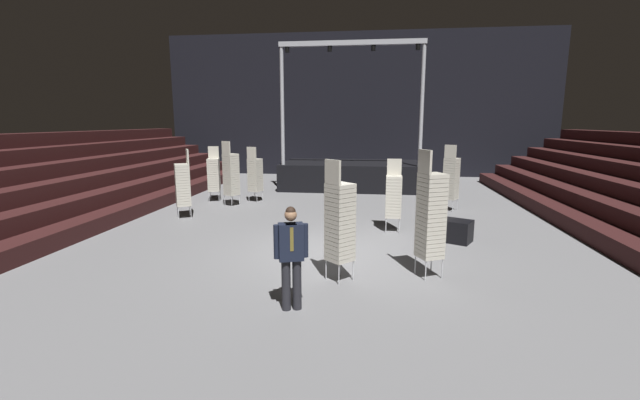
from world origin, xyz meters
The scene contains 14 objects.
ground_plane centered at (0.00, 0.00, -0.05)m, with size 22.00×30.00×0.10m, color slate.
arena_end_wall centered at (0.00, 15.00, 4.00)m, with size 22.00×0.30×8.00m, color black.
bleacher_bank_left centered at (-8.75, 1.00, 1.35)m, with size 4.50×24.00×2.70m.
stage_riser centered at (0.00, 10.09, 0.68)m, with size 6.41×3.57×6.38m.
man_with_tie centered at (-0.25, -3.26, 0.99)m, with size 0.57×0.34×1.75m.
chair_stack_front_left centered at (1.62, 2.19, 1.03)m, with size 0.45×0.45×2.05m.
chair_stack_front_right centered at (3.72, 5.34, 1.15)m, with size 0.61×0.61×2.31m.
chair_stack_mid_left centered at (-5.15, 5.98, 1.07)m, with size 0.53×0.53×2.14m.
chair_stack_mid_right centered at (-3.54, 6.13, 1.07)m, with size 0.56×0.56×2.14m.
chair_stack_mid_centre centered at (2.19, -1.39, 1.28)m, with size 0.59×0.59×2.56m.
chair_stack_rear_left centered at (-5.04, 3.03, 1.11)m, with size 0.60×0.60×2.22m.
chair_stack_rear_right centered at (0.42, -1.81, 1.19)m, with size 0.62×0.62×2.39m.
chair_stack_rear_centre centered at (-4.17, 5.17, 1.19)m, with size 0.60×0.60×2.39m.
equipment_road_case centered at (3.14, 1.30, 0.29)m, with size 0.90×0.60×0.58m, color black.
Camera 1 is at (1.06, -9.76, 3.09)m, focal length 23.77 mm.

